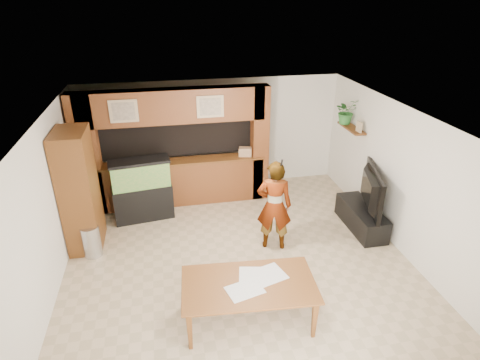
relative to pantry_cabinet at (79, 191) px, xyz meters
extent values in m
plane|color=tan|center=(2.70, -1.19, -1.13)|extent=(6.50, 6.50, 0.00)
plane|color=white|center=(2.70, -1.19, 1.47)|extent=(6.50, 6.50, 0.00)
plane|color=silver|center=(2.70, 2.06, 0.17)|extent=(6.00, 0.00, 6.00)
plane|color=silver|center=(-0.30, -1.19, 0.17)|extent=(0.00, 6.50, 6.50)
plane|color=silver|center=(5.70, -1.19, 0.17)|extent=(0.00, 6.50, 6.50)
cube|color=brown|center=(1.80, 1.26, -0.63)|extent=(3.80, 0.35, 1.00)
cube|color=brown|center=(1.80, 1.26, -0.11)|extent=(3.80, 0.43, 0.04)
cube|color=brown|center=(1.80, 1.26, 1.12)|extent=(3.80, 0.35, 0.70)
cube|color=brown|center=(0.00, 1.26, 0.17)|extent=(0.50, 0.35, 2.60)
cube|color=brown|center=(3.65, 1.26, 0.17)|extent=(0.35, 0.35, 2.60)
cube|color=black|center=(1.80, 1.81, 0.32)|extent=(4.20, 0.45, 0.85)
cube|color=tan|center=(0.85, 1.07, 1.12)|extent=(0.55, 0.03, 0.45)
cube|color=tan|center=(0.85, 1.05, 1.12)|extent=(0.43, 0.01, 0.35)
cube|color=tan|center=(2.55, 1.07, 1.12)|extent=(0.55, 0.03, 0.45)
cube|color=tan|center=(2.55, 1.05, 1.12)|extent=(0.43, 0.01, 0.35)
cylinder|color=black|center=(-0.27, -0.19, 0.77)|extent=(0.04, 0.25, 0.25)
cylinder|color=white|center=(-0.24, -0.19, 0.77)|extent=(0.01, 0.21, 0.21)
cube|color=brown|center=(5.55, 0.76, 0.57)|extent=(0.25, 0.90, 0.04)
cube|color=brown|center=(0.00, 0.00, 0.00)|extent=(0.56, 0.92, 2.25)
cylinder|color=#B2B2B7|center=(0.14, -0.41, -0.83)|extent=(0.33, 0.33, 0.60)
cube|color=black|center=(1.04, 0.76, -0.75)|extent=(1.20, 0.45, 0.75)
cube|color=#2D7233|center=(1.04, 0.76, -0.12)|extent=(1.15, 0.42, 0.52)
cube|color=black|center=(1.04, 0.76, 0.17)|extent=(1.20, 0.45, 0.06)
cube|color=black|center=(5.35, -0.51, -0.89)|extent=(0.51, 1.40, 0.47)
imported|color=black|center=(5.35, -0.51, -0.25)|extent=(0.60, 1.42, 0.82)
cube|color=tan|center=(5.55, 0.44, 0.70)|extent=(0.06, 0.17, 0.22)
imported|color=#2C6E2D|center=(5.52, 1.03, 0.87)|extent=(0.57, 0.52, 0.55)
imported|color=tan|center=(3.43, -0.77, -0.26)|extent=(0.72, 0.58, 1.74)
cylinder|color=black|center=(3.48, -0.93, 0.65)|extent=(0.03, 0.09, 0.15)
imported|color=brown|center=(2.57, -2.55, -0.79)|extent=(1.96, 1.19, 0.66)
cube|color=silver|center=(2.85, -2.40, -0.46)|extent=(0.66, 0.55, 0.01)
cube|color=silver|center=(2.49, -2.63, -0.46)|extent=(0.56, 0.47, 0.01)
cube|color=silver|center=(2.72, -2.35, -0.46)|extent=(0.56, 0.46, 0.01)
cube|color=#A37C58|center=(3.32, 1.26, 0.01)|extent=(0.32, 0.25, 0.19)
camera|label=1|loc=(1.58, -6.85, 3.28)|focal=30.00mm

